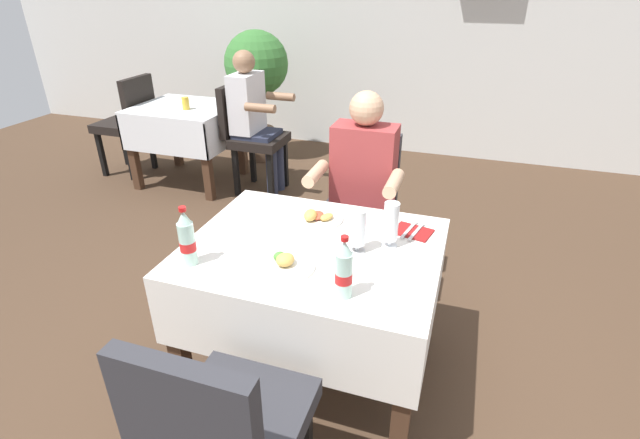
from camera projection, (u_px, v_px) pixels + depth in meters
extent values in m
plane|color=#473323|center=(330.00, 403.00, 2.21)|extent=(11.00, 11.00, 0.00)
cube|color=silver|center=(444.00, 9.00, 4.69)|extent=(11.00, 0.12, 3.01)
cube|color=white|center=(313.00, 247.00, 2.07)|extent=(1.12, 0.90, 0.02)
cube|color=white|center=(275.00, 342.00, 1.78)|extent=(1.12, 0.02, 0.32)
cube|color=white|center=(340.00, 234.00, 2.53)|extent=(1.12, 0.02, 0.32)
cube|color=white|center=(209.00, 258.00, 2.31)|extent=(0.02, 0.90, 0.32)
cube|color=white|center=(434.00, 302.00, 2.00)|extent=(0.02, 0.90, 0.32)
cube|color=#472D1E|center=(178.00, 344.00, 2.06)|extent=(0.07, 0.07, 0.72)
cube|color=#472D1E|center=(403.00, 402.00, 1.78)|extent=(0.07, 0.07, 0.72)
cube|color=#472D1E|center=(255.00, 255.00, 2.71)|extent=(0.07, 0.07, 0.72)
cube|color=#472D1E|center=(428.00, 287.00, 2.43)|extent=(0.07, 0.07, 0.72)
cube|color=#2D2D33|center=(354.00, 220.00, 2.82)|extent=(0.44, 0.44, 0.08)
cube|color=#2D2D33|center=(366.00, 166.00, 2.91)|extent=(0.42, 0.06, 0.44)
cube|color=black|center=(319.00, 267.00, 2.84)|extent=(0.04, 0.04, 0.45)
cube|color=black|center=(373.00, 277.00, 2.75)|extent=(0.04, 0.04, 0.45)
cube|color=black|center=(335.00, 240.00, 3.13)|extent=(0.04, 0.04, 0.45)
cube|color=black|center=(385.00, 249.00, 3.03)|extent=(0.04, 0.04, 0.45)
cube|color=#2D2D33|center=(239.00, 419.00, 1.55)|extent=(0.44, 0.44, 0.08)
cube|color=#2D2D33|center=(187.00, 427.00, 1.22)|extent=(0.42, 0.06, 0.44)
cube|color=black|center=(226.00, 419.00, 1.87)|extent=(0.04, 0.04, 0.45)
cylinder|color=#282D42|center=(337.00, 273.00, 2.78)|extent=(0.10, 0.10, 0.45)
cylinder|color=#282D42|center=(363.00, 278.00, 2.74)|extent=(0.10, 0.10, 0.45)
cube|color=#282D42|center=(358.00, 221.00, 2.76)|extent=(0.34, 0.36, 0.12)
cube|color=#9E3838|center=(364.00, 168.00, 2.69)|extent=(0.36, 0.20, 0.50)
sphere|color=tan|center=(367.00, 108.00, 2.53)|extent=(0.19, 0.19, 0.19)
cylinder|color=tan|center=(316.00, 174.00, 2.54)|extent=(0.07, 0.26, 0.07)
cylinder|color=tan|center=(394.00, 183.00, 2.42)|extent=(0.07, 0.26, 0.07)
cylinder|color=white|center=(286.00, 266.00, 1.91)|extent=(0.25, 0.25, 0.01)
ellipsoid|color=gold|center=(285.00, 260.00, 1.90)|extent=(0.09, 0.10, 0.05)
ellipsoid|color=#4C8E38|center=(279.00, 256.00, 1.93)|extent=(0.06, 0.07, 0.04)
cylinder|color=white|center=(318.00, 218.00, 2.29)|extent=(0.25, 0.25, 0.01)
ellipsoid|color=gold|center=(327.00, 217.00, 2.25)|extent=(0.07, 0.09, 0.03)
ellipsoid|color=gold|center=(310.00, 215.00, 2.25)|extent=(0.07, 0.09, 0.05)
ellipsoid|color=#C14C33|center=(317.00, 215.00, 2.28)|extent=(0.08, 0.10, 0.02)
cylinder|color=white|center=(389.00, 245.00, 2.06)|extent=(0.07, 0.07, 0.01)
cylinder|color=white|center=(389.00, 242.00, 2.05)|extent=(0.02, 0.02, 0.03)
cylinder|color=white|center=(391.00, 221.00, 2.01)|extent=(0.07, 0.07, 0.17)
cylinder|color=#C68928|center=(390.00, 233.00, 2.03)|extent=(0.06, 0.06, 0.06)
cylinder|color=white|center=(357.00, 250.00, 2.03)|extent=(0.07, 0.07, 0.01)
cylinder|color=white|center=(357.00, 247.00, 2.02)|extent=(0.02, 0.02, 0.03)
cylinder|color=white|center=(358.00, 227.00, 1.97)|extent=(0.07, 0.07, 0.16)
cylinder|color=black|center=(358.00, 238.00, 2.00)|extent=(0.06, 0.06, 0.06)
cylinder|color=silver|center=(344.00, 275.00, 1.70)|extent=(0.06, 0.06, 0.18)
cylinder|color=red|center=(344.00, 277.00, 1.71)|extent=(0.07, 0.07, 0.04)
cone|color=silver|center=(344.00, 247.00, 1.65)|extent=(0.06, 0.06, 0.05)
cylinder|color=red|center=(345.00, 238.00, 1.63)|extent=(0.03, 0.03, 0.02)
cylinder|color=silver|center=(188.00, 244.00, 1.90)|extent=(0.07, 0.07, 0.19)
cylinder|color=red|center=(188.00, 246.00, 1.90)|extent=(0.07, 0.07, 0.04)
cone|color=silver|center=(184.00, 217.00, 1.84)|extent=(0.06, 0.06, 0.05)
cylinder|color=red|center=(182.00, 209.00, 1.82)|extent=(0.03, 0.03, 0.02)
cube|color=maroon|center=(413.00, 232.00, 2.17)|extent=(0.19, 0.16, 0.01)
cube|color=silver|center=(409.00, 229.00, 2.18)|extent=(0.06, 0.19, 0.01)
cube|color=silver|center=(416.00, 231.00, 2.16)|extent=(0.06, 0.19, 0.01)
cube|color=white|center=(184.00, 107.00, 4.29)|extent=(0.89, 0.79, 0.02)
cube|color=white|center=(162.00, 137.00, 4.04)|extent=(0.89, 0.02, 0.32)
cube|color=white|center=(208.00, 115.00, 4.69)|extent=(0.89, 0.02, 0.32)
cube|color=white|center=(147.00, 121.00, 4.49)|extent=(0.02, 0.79, 0.32)
cube|color=white|center=(228.00, 130.00, 4.24)|extent=(0.02, 0.79, 0.32)
cube|color=#472D1E|center=(133.00, 152.00, 4.29)|extent=(0.07, 0.07, 0.72)
cube|color=#472D1E|center=(207.00, 162.00, 4.07)|extent=(0.07, 0.07, 0.72)
cube|color=#472D1E|center=(175.00, 132.00, 4.85)|extent=(0.07, 0.07, 0.72)
cube|color=#472D1E|center=(242.00, 139.00, 4.63)|extent=(0.07, 0.07, 0.72)
cube|color=black|center=(122.00, 125.00, 4.61)|extent=(0.44, 0.44, 0.08)
cube|color=black|center=(139.00, 101.00, 4.42)|extent=(0.06, 0.42, 0.44)
cube|color=black|center=(125.00, 144.00, 4.92)|extent=(0.04, 0.04, 0.45)
cube|color=black|center=(102.00, 154.00, 4.64)|extent=(0.04, 0.04, 0.45)
cube|color=black|center=(152.00, 147.00, 4.83)|extent=(0.04, 0.04, 0.45)
cube|color=black|center=(130.00, 158.00, 4.54)|extent=(0.04, 0.04, 0.45)
cube|color=black|center=(260.00, 140.00, 4.19)|extent=(0.44, 0.44, 0.08)
cube|color=black|center=(232.00, 109.00, 4.14)|extent=(0.06, 0.42, 0.44)
cube|color=black|center=(271.00, 177.00, 4.12)|extent=(0.04, 0.04, 0.45)
cube|color=black|center=(285.00, 164.00, 4.41)|extent=(0.04, 0.04, 0.45)
cube|color=black|center=(236.00, 172.00, 4.22)|extent=(0.04, 0.04, 0.45)
cube|color=black|center=(253.00, 160.00, 4.50)|extent=(0.04, 0.04, 0.45)
cylinder|color=#282D42|center=(272.00, 173.00, 4.20)|extent=(0.10, 0.10, 0.45)
cylinder|color=#282D42|center=(279.00, 167.00, 4.34)|extent=(0.10, 0.10, 0.45)
cube|color=#282D42|center=(257.00, 138.00, 4.19)|extent=(0.36, 0.34, 0.12)
cube|color=silver|center=(247.00, 103.00, 4.06)|extent=(0.20, 0.36, 0.50)
sphere|color=#997051|center=(244.00, 62.00, 3.90)|extent=(0.19, 0.19, 0.19)
cylinder|color=#997051|center=(260.00, 108.00, 3.81)|extent=(0.26, 0.07, 0.07)
cylinder|color=#997051|center=(281.00, 96.00, 4.17)|extent=(0.26, 0.07, 0.07)
cylinder|color=gold|center=(186.00, 103.00, 4.15)|extent=(0.06, 0.06, 0.11)
cylinder|color=brown|center=(261.00, 143.00, 5.11)|extent=(0.29, 0.29, 0.35)
cylinder|color=brown|center=(259.00, 109.00, 4.94)|extent=(0.05, 0.05, 0.41)
sphere|color=#387533|center=(256.00, 63.00, 4.72)|extent=(0.65, 0.65, 0.65)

